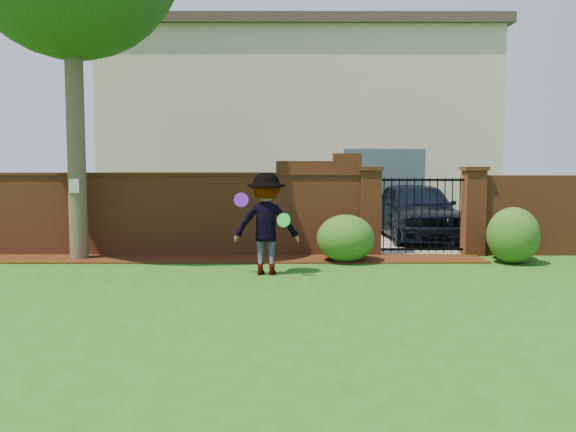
{
  "coord_description": "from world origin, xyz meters",
  "views": [
    {
      "loc": [
        0.62,
        -8.76,
        1.9
      ],
      "look_at": [
        0.65,
        1.4,
        1.05
      ],
      "focal_mm": 37.61,
      "sensor_mm": 36.0,
      "label": 1
    }
  ],
  "objects_px": {
    "frisbee_purple": "(241,200)",
    "frisbee_green": "(284,220)",
    "car": "(419,211)",
    "man": "(266,224)"
  },
  "relations": [
    {
      "from": "man",
      "to": "frisbee_purple",
      "type": "relative_size",
      "value": 7.13
    },
    {
      "from": "frisbee_green",
      "to": "car",
      "type": "bearing_deg",
      "value": 56.18
    },
    {
      "from": "man",
      "to": "frisbee_purple",
      "type": "xyz_separation_m",
      "value": [
        -0.41,
        -0.22,
        0.43
      ]
    },
    {
      "from": "car",
      "to": "frisbee_green",
      "type": "height_order",
      "value": "car"
    },
    {
      "from": "car",
      "to": "man",
      "type": "distance_m",
      "value": 6.08
    },
    {
      "from": "frisbee_purple",
      "to": "frisbee_green",
      "type": "distance_m",
      "value": 0.8
    },
    {
      "from": "frisbee_purple",
      "to": "frisbee_green",
      "type": "bearing_deg",
      "value": -5.01
    },
    {
      "from": "man",
      "to": "frisbee_green",
      "type": "bearing_deg",
      "value": 141.18
    },
    {
      "from": "frisbee_purple",
      "to": "frisbee_green",
      "type": "height_order",
      "value": "frisbee_purple"
    },
    {
      "from": "frisbee_purple",
      "to": "man",
      "type": "bearing_deg",
      "value": 28.19
    }
  ]
}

